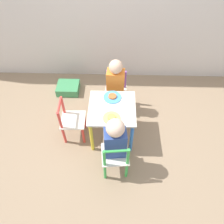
{
  "coord_description": "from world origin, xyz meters",
  "views": [
    {
      "loc": [
        0.04,
        -1.48,
        2.13
      ],
      "look_at": [
        0.0,
        0.0,
        0.4
      ],
      "focal_mm": 35.0,
      "sensor_mm": 36.0,
      "label": 1
    }
  ],
  "objects_px": {
    "child_back": "(115,84)",
    "chair_purple": "(116,92)",
    "storage_bin": "(68,88)",
    "child_front": "(115,141)",
    "chair_red": "(71,121)",
    "plate_back": "(112,97)",
    "plate_front": "(112,118)",
    "kids_table": "(112,113)",
    "chair_green": "(115,157)"
  },
  "relations": [
    {
      "from": "plate_front",
      "to": "child_back",
      "type": "bearing_deg",
      "value": 86.98
    },
    {
      "from": "chair_purple",
      "to": "kids_table",
      "type": "bearing_deg",
      "value": -90.0
    },
    {
      "from": "chair_red",
      "to": "child_back",
      "type": "height_order",
      "value": "child_back"
    },
    {
      "from": "chair_green",
      "to": "plate_front",
      "type": "distance_m",
      "value": 0.38
    },
    {
      "from": "storage_bin",
      "to": "chair_purple",
      "type": "bearing_deg",
      "value": -22.54
    },
    {
      "from": "chair_red",
      "to": "storage_bin",
      "type": "relative_size",
      "value": 1.74
    },
    {
      "from": "chair_red",
      "to": "child_front",
      "type": "distance_m",
      "value": 0.64
    },
    {
      "from": "chair_red",
      "to": "child_front",
      "type": "relative_size",
      "value": 0.69
    },
    {
      "from": "child_front",
      "to": "plate_back",
      "type": "xyz_separation_m",
      "value": [
        -0.04,
        0.53,
        0.03
      ]
    },
    {
      "from": "child_front",
      "to": "plate_front",
      "type": "distance_m",
      "value": 0.25
    },
    {
      "from": "plate_front",
      "to": "plate_back",
      "type": "height_order",
      "value": "same"
    },
    {
      "from": "plate_front",
      "to": "storage_bin",
      "type": "distance_m",
      "value": 1.15
    },
    {
      "from": "kids_table",
      "to": "child_back",
      "type": "relative_size",
      "value": 0.64
    },
    {
      "from": "child_back",
      "to": "chair_green",
      "type": "bearing_deg",
      "value": -84.78
    },
    {
      "from": "child_front",
      "to": "storage_bin",
      "type": "height_order",
      "value": "child_front"
    },
    {
      "from": "chair_purple",
      "to": "chair_red",
      "type": "relative_size",
      "value": 1.0
    },
    {
      "from": "storage_bin",
      "to": "kids_table",
      "type": "bearing_deg",
      "value": -48.96
    },
    {
      "from": "kids_table",
      "to": "storage_bin",
      "type": "bearing_deg",
      "value": 131.04
    },
    {
      "from": "child_front",
      "to": "chair_purple",
      "type": "bearing_deg",
      "value": -95.22
    },
    {
      "from": "chair_purple",
      "to": "child_front",
      "type": "bearing_deg",
      "value": -85.49
    },
    {
      "from": "child_back",
      "to": "plate_back",
      "type": "height_order",
      "value": "child_back"
    },
    {
      "from": "plate_front",
      "to": "storage_bin",
      "type": "xyz_separation_m",
      "value": [
        -0.63,
        0.86,
        -0.43
      ]
    },
    {
      "from": "child_back",
      "to": "chair_purple",
      "type": "bearing_deg",
      "value": 90.0
    },
    {
      "from": "storage_bin",
      "to": "child_front",
      "type": "bearing_deg",
      "value": -58.99
    },
    {
      "from": "child_back",
      "to": "storage_bin",
      "type": "xyz_separation_m",
      "value": [
        -0.66,
        0.33,
        -0.39
      ]
    },
    {
      "from": "kids_table",
      "to": "child_front",
      "type": "bearing_deg",
      "value": -84.4
    },
    {
      "from": "chair_purple",
      "to": "chair_red",
      "type": "bearing_deg",
      "value": -132.0
    },
    {
      "from": "chair_green",
      "to": "chair_red",
      "type": "height_order",
      "value": "same"
    },
    {
      "from": "chair_purple",
      "to": "child_back",
      "type": "bearing_deg",
      "value": -90.0
    },
    {
      "from": "chair_red",
      "to": "plate_front",
      "type": "height_order",
      "value": "chair_red"
    },
    {
      "from": "chair_purple",
      "to": "plate_back",
      "type": "relative_size",
      "value": 2.72
    },
    {
      "from": "chair_purple",
      "to": "plate_front",
      "type": "xyz_separation_m",
      "value": [
        -0.03,
        -0.59,
        0.23
      ]
    },
    {
      "from": "child_front",
      "to": "child_back",
      "type": "height_order",
      "value": "child_back"
    },
    {
      "from": "plate_front",
      "to": "chair_purple",
      "type": "bearing_deg",
      "value": 86.87
    },
    {
      "from": "plate_back",
      "to": "child_front",
      "type": "bearing_deg",
      "value": -85.91
    },
    {
      "from": "plate_front",
      "to": "child_front",
      "type": "bearing_deg",
      "value": -81.17
    },
    {
      "from": "kids_table",
      "to": "plate_front",
      "type": "relative_size",
      "value": 2.81
    },
    {
      "from": "kids_table",
      "to": "child_front",
      "type": "xyz_separation_m",
      "value": [
        0.04,
        -0.39,
        0.07
      ]
    },
    {
      "from": "chair_green",
      "to": "child_front",
      "type": "xyz_separation_m",
      "value": [
        -0.01,
        0.06,
        0.2
      ]
    },
    {
      "from": "chair_green",
      "to": "storage_bin",
      "type": "relative_size",
      "value": 1.74
    },
    {
      "from": "chair_green",
      "to": "child_back",
      "type": "distance_m",
      "value": 0.85
    },
    {
      "from": "storage_bin",
      "to": "plate_front",
      "type": "bearing_deg",
      "value": -54.0
    },
    {
      "from": "child_front",
      "to": "storage_bin",
      "type": "xyz_separation_m",
      "value": [
        -0.67,
        1.11,
        -0.4
      ]
    },
    {
      "from": "chair_purple",
      "to": "plate_back",
      "type": "height_order",
      "value": "chair_purple"
    },
    {
      "from": "chair_purple",
      "to": "chair_red",
      "type": "xyz_separation_m",
      "value": [
        -0.48,
        -0.46,
        0.0
      ]
    },
    {
      "from": "chair_green",
      "to": "chair_purple",
      "type": "xyz_separation_m",
      "value": [
        -0.01,
        0.89,
        0.0
      ]
    },
    {
      "from": "kids_table",
      "to": "chair_green",
      "type": "relative_size",
      "value": 0.93
    },
    {
      "from": "chair_green",
      "to": "child_front",
      "type": "distance_m",
      "value": 0.21
    },
    {
      "from": "chair_green",
      "to": "child_back",
      "type": "bearing_deg",
      "value": -94.51
    },
    {
      "from": "child_front",
      "to": "plate_front",
      "type": "xyz_separation_m",
      "value": [
        -0.04,
        0.24,
        0.03
      ]
    }
  ]
}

